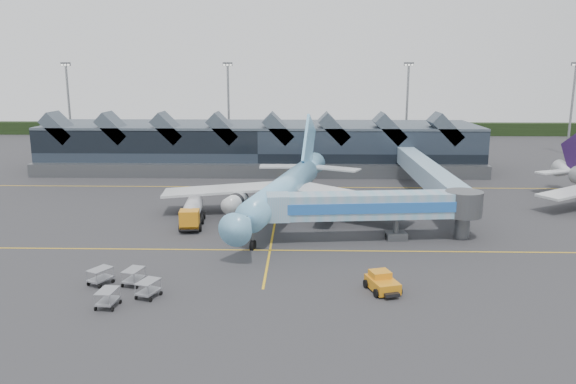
{
  "coord_description": "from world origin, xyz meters",
  "views": [
    {
      "loc": [
        3.73,
        -70.86,
        20.87
      ],
      "look_at": [
        1.89,
        1.22,
        5.0
      ],
      "focal_mm": 35.0,
      "sensor_mm": 36.0,
      "label": 1
    }
  ],
  "objects_px": {
    "pushback_tug": "(382,283)",
    "fuel_truck": "(192,211)",
    "jet_bridge": "(388,207)",
    "main_airliner": "(286,188)"
  },
  "relations": [
    {
      "from": "main_airliner",
      "to": "pushback_tug",
      "type": "bearing_deg",
      "value": -57.68
    },
    {
      "from": "jet_bridge",
      "to": "pushback_tug",
      "type": "distance_m",
      "value": 17.24
    },
    {
      "from": "main_airliner",
      "to": "fuel_truck",
      "type": "height_order",
      "value": "main_airliner"
    },
    {
      "from": "jet_bridge",
      "to": "main_airliner",
      "type": "bearing_deg",
      "value": 132.95
    },
    {
      "from": "main_airliner",
      "to": "jet_bridge",
      "type": "distance_m",
      "value": 17.21
    },
    {
      "from": "pushback_tug",
      "to": "fuel_truck",
      "type": "bearing_deg",
      "value": 117.68
    },
    {
      "from": "fuel_truck",
      "to": "main_airliner",
      "type": "bearing_deg",
      "value": 16.75
    },
    {
      "from": "jet_bridge",
      "to": "fuel_truck",
      "type": "bearing_deg",
      "value": 160.45
    },
    {
      "from": "main_airliner",
      "to": "jet_bridge",
      "type": "bearing_deg",
      "value": -28.72
    },
    {
      "from": "main_airliner",
      "to": "jet_bridge",
      "type": "relative_size",
      "value": 1.59
    }
  ]
}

